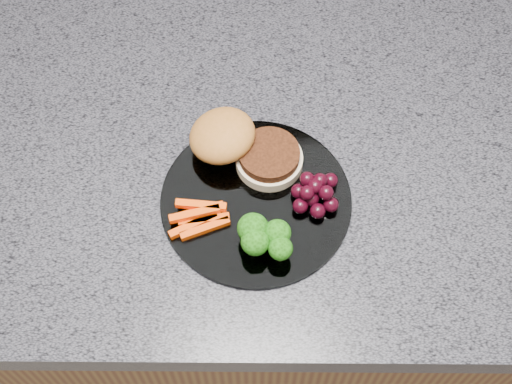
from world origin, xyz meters
TOP-DOWN VIEW (x-y plane):
  - island_cabinet at (0.00, 0.00)m, footprint 1.20×0.60m
  - countertop at (0.00, 0.00)m, footprint 1.20×0.60m
  - plate at (-0.08, -0.08)m, footprint 0.26×0.26m
  - burger at (-0.10, -0.00)m, footprint 0.18×0.14m
  - carrot_sticks at (-0.15, -0.11)m, footprint 0.08×0.06m
  - broccoli at (-0.07, -0.15)m, footprint 0.07×0.06m
  - grape_bunch at (0.00, -0.07)m, footprint 0.07×0.07m

SIDE VIEW (x-z plane):
  - island_cabinet at x=0.00m, z-range 0.00..0.86m
  - countertop at x=0.00m, z-range 0.86..0.90m
  - plate at x=-0.08m, z-range 0.90..0.91m
  - carrot_sticks at x=-0.15m, z-range 0.90..0.92m
  - grape_bunch at x=0.00m, z-range 0.90..0.94m
  - burger at x=-0.10m, z-range 0.90..0.95m
  - broccoli at x=-0.07m, z-range 0.91..0.96m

